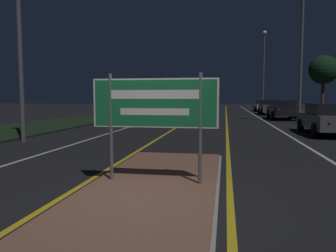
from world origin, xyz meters
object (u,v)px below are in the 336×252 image
Objects in this scene: streetlight_right_far at (264,60)px; car_receding_1 at (282,109)px; highway_sign at (154,107)px; streetlight_right_near at (302,30)px; car_receding_2 at (269,107)px; car_receding_0 at (328,118)px; car_receding_3 at (263,105)px; car_approaching_0 at (161,113)px.

streetlight_right_far is 2.30× the size of car_receding_1.
streetlight_right_near reaches higher than highway_sign.
streetlight_right_near is 1.93× the size of car_receding_2.
car_receding_0 is at bearing 59.06° from highway_sign.
highway_sign is 0.58× the size of car_receding_3.
streetlight_right_near is 1.95× the size of car_receding_0.
car_receding_0 reaches higher than car_receding_3.
highway_sign is at bearing -99.20° from streetlight_right_far.
streetlight_right_near is at bearing -87.40° from car_receding_2.
car_receding_0 is 1.09× the size of car_receding_3.
car_receding_1 is at bearing -89.38° from car_receding_2.
streetlight_right_far is 2.24× the size of car_receding_0.
highway_sign is 0.53× the size of car_receding_2.
streetlight_right_near is 10.78m from car_approaching_0.
car_receding_1 is (-0.43, 3.95, -5.35)m from streetlight_right_near.
streetlight_right_far is 6.06m from car_receding_3.
car_receding_0 is 10.80m from car_receding_1.
car_receding_1 is (-0.32, -16.83, -5.70)m from streetlight_right_far.
highway_sign is 14.53m from car_approaching_0.
highway_sign is 18.61m from streetlight_right_near.
car_receding_0 is 0.95× the size of car_approaching_0.
car_receding_1 reaches higher than car_receding_0.
streetlight_right_far is at bearing 90.30° from streetlight_right_near.
car_receding_2 is (-0.51, 11.21, -5.36)m from streetlight_right_near.
highway_sign is at bearing -101.45° from car_receding_2.
car_approaching_0 is at bearing 154.51° from car_receding_0.
car_approaching_0 is (-8.81, -23.45, -5.78)m from streetlight_right_far.
car_receding_1 is 0.93× the size of car_approaching_0.
car_receding_3 is (-0.17, -1.92, -5.74)m from streetlight_right_far.
car_receding_2 is (-0.34, 18.06, 0.03)m from car_receding_0.
car_receding_0 is at bearing -90.13° from streetlight_right_far.
car_receding_3 is 0.88× the size of car_approaching_0.
streetlight_right_near is at bearing 16.71° from car_approaching_0.
car_receding_2 is at bearing 90.62° from car_receding_1.
car_receding_1 reaches higher than car_approaching_0.
highway_sign is 0.51× the size of car_approaching_0.
streetlight_right_near reaches higher than car_receding_3.
highway_sign is at bearing -105.48° from car_receding_1.
car_receding_3 is 23.20m from car_approaching_0.
highway_sign is at bearing -79.26° from car_approaching_0.
car_receding_1 is 10.76m from car_approaching_0.
highway_sign reaches higher than car_receding_2.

